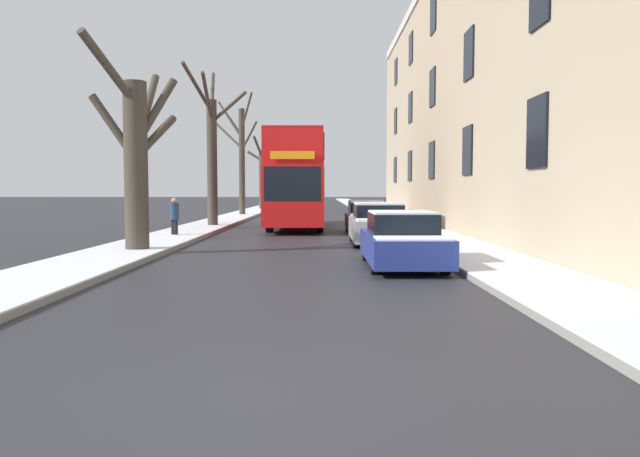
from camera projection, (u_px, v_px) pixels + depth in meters
The scene contains 13 objects.
ground_plane at pixel (244, 395), 5.70m from camera, with size 320.00×320.00×0.00m, color #28282D.
sidewalk_left at pixel (259, 209), 58.58m from camera, with size 2.38×130.00×0.16m.
sidewalk_right at pixel (365, 209), 58.60m from camera, with size 2.38×130.00×0.16m.
terrace_facade_right at pixel (525, 93), 30.13m from camera, with size 9.10×41.90×13.12m.
bare_tree_left_0 at pixel (135, 155), 18.12m from camera, with size 2.47×4.19×6.06m.
bare_tree_left_1 at pixel (211, 150), 30.44m from camera, with size 2.70×4.67×7.94m.
bare_tree_left_2 at pixel (240, 156), 43.85m from camera, with size 3.44×3.05×8.49m.
bare_tree_left_3 at pixel (262, 176), 57.62m from camera, with size 3.16×1.98×6.78m.
double_decker_bus at pixel (297, 177), 30.78m from camera, with size 2.60×11.34×4.49m.
parked_car_0 at pixel (401, 241), 15.24m from camera, with size 1.78×4.46×1.35m.
parked_car_1 at pixel (377, 225), 21.54m from camera, with size 1.85×4.32×1.44m.
parked_car_2 at pixel (365, 218), 27.35m from camera, with size 1.70×4.09×1.42m.
pedestrian_left_sidewalk at pixel (173, 216), 23.96m from camera, with size 0.34×0.34×1.57m.
Camera 1 is at (0.69, -5.59, 1.88)m, focal length 35.00 mm.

